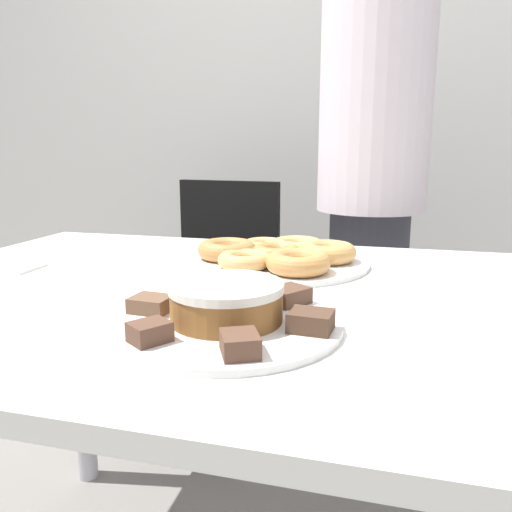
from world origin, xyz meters
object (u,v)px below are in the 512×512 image
object	(u,v)px
frosted_cake	(226,302)
napkin	(13,268)
person_standing	(371,189)
plate_donuts	(275,262)
plate_cake	(227,324)
office_chair_left	(214,313)

from	to	relation	value
frosted_cake	napkin	bearing A→B (deg)	158.24
person_standing	plate_donuts	distance (m)	0.56
person_standing	plate_cake	bearing A→B (deg)	-99.87
person_standing	frosted_cake	distance (m)	0.93
office_chair_left	plate_cake	bearing A→B (deg)	-63.61
person_standing	plate_donuts	xyz separation A→B (m)	(-0.18, -0.52, -0.12)
person_standing	plate_donuts	world-z (taller)	person_standing
person_standing	office_chair_left	bearing A→B (deg)	170.50
person_standing	plate_donuts	bearing A→B (deg)	-109.06
plate_cake	plate_donuts	size ratio (longest dim) A/B	0.81
plate_donuts	frosted_cake	size ratio (longest dim) A/B	2.49
frosted_cake	napkin	size ratio (longest dim) A/B	1.50
person_standing	napkin	world-z (taller)	person_standing
office_chair_left	napkin	distance (m)	0.88
plate_donuts	napkin	size ratio (longest dim) A/B	3.73
frosted_cake	office_chair_left	bearing A→B (deg)	110.76
person_standing	napkin	size ratio (longest dim) A/B	15.92
person_standing	office_chair_left	world-z (taller)	person_standing
person_standing	office_chair_left	size ratio (longest dim) A/B	1.88
office_chair_left	plate_cake	xyz separation A→B (m)	(0.38, -1.01, 0.35)
plate_donuts	frosted_cake	distance (m)	0.40
office_chair_left	plate_donuts	world-z (taller)	office_chair_left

